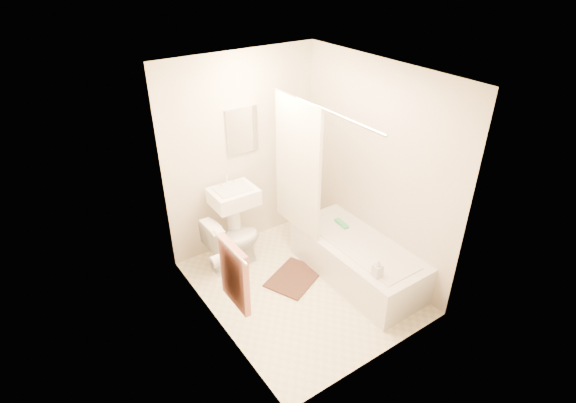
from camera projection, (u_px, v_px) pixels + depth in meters
floor at (301, 287)px, 5.07m from camera, size 2.40×2.40×0.00m
ceiling at (304, 73)px, 3.86m from camera, size 2.40×2.40×0.00m
wall_back at (243, 154)px, 5.32m from camera, size 2.00×0.02×2.40m
wall_left at (211, 226)px, 3.98m from camera, size 0.02×2.40×2.40m
wall_right at (375, 169)px, 4.96m from camera, size 0.02×2.40×2.40m
mirror at (242, 130)px, 5.16m from camera, size 0.40×0.03×0.55m
curtain_rod at (323, 109)px, 4.28m from camera, size 0.03×1.70×0.03m
shower_curtain at (298, 167)px, 4.96m from camera, size 0.04×0.80×1.55m
towel_bar at (229, 247)px, 3.87m from camera, size 0.02×0.60×0.02m
towel at (234, 275)px, 4.04m from camera, size 0.06×0.45×0.66m
toilet_paper at (217, 261)px, 4.35m from camera, size 0.11×0.12×0.12m
toilet at (233, 241)px, 5.27m from camera, size 0.68×0.40×0.66m
sink at (234, 220)px, 5.35m from camera, size 0.52×0.42×1.01m
bathtub at (357, 260)px, 5.13m from camera, size 0.71×1.63×0.46m
bath_mat at (294, 278)px, 5.19m from camera, size 0.76×0.68×0.02m
soap_bottle at (378, 268)px, 4.48m from camera, size 0.09×0.10×0.19m
scrub_brush at (342, 224)px, 5.33m from camera, size 0.09×0.22×0.04m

